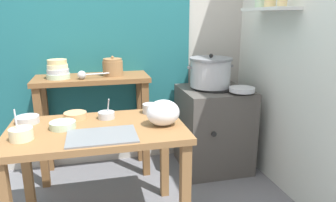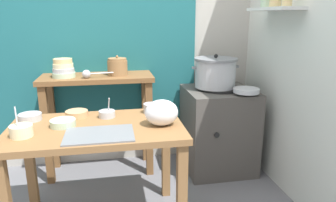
{
  "view_description": "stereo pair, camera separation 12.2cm",
  "coord_description": "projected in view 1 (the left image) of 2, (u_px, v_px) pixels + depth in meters",
  "views": [
    {
      "loc": [
        -0.12,
        -1.86,
        1.39
      ],
      "look_at": [
        0.39,
        0.18,
        0.82
      ],
      "focal_mm": 33.15,
      "sensor_mm": 36.0,
      "label": 1
    },
    {
      "loc": [
        0.0,
        -1.88,
        1.39
      ],
      "look_at": [
        0.39,
        0.18,
        0.82
      ],
      "focal_mm": 33.15,
      "sensor_mm": 36.0,
      "label": 2
    }
  ],
  "objects": [
    {
      "name": "wall_back",
      "position": [
        112.0,
        27.0,
        2.84
      ],
      "size": [
        4.4,
        0.12,
        2.6
      ],
      "color": "#B2ADA3",
      "rests_on": "ground"
    },
    {
      "name": "wall_right",
      "position": [
        300.0,
        29.0,
        2.3
      ],
      "size": [
        0.3,
        3.2,
        2.6
      ],
      "color": "silver",
      "rests_on": "ground"
    },
    {
      "name": "prep_table",
      "position": [
        98.0,
        144.0,
        1.98
      ],
      "size": [
        1.1,
        0.66,
        0.72
      ],
      "color": "olive",
      "rests_on": "ground"
    },
    {
      "name": "back_shelf_table",
      "position": [
        94.0,
        101.0,
        2.7
      ],
      "size": [
        0.96,
        0.4,
        0.9
      ],
      "color": "brown",
      "rests_on": "ground"
    },
    {
      "name": "stove_block",
      "position": [
        213.0,
        128.0,
        2.91
      ],
      "size": [
        0.6,
        0.61,
        0.78
      ],
      "color": "#4C4742",
      "rests_on": "ground"
    },
    {
      "name": "steamer_pot",
      "position": [
        210.0,
        72.0,
        2.78
      ],
      "size": [
        0.43,
        0.38,
        0.3
      ],
      "color": "#B7BABF",
      "rests_on": "stove_block"
    },
    {
      "name": "clay_pot",
      "position": [
        113.0,
        67.0,
        2.67
      ],
      "size": [
        0.17,
        0.17,
        0.17
      ],
      "color": "olive",
      "rests_on": "back_shelf_table"
    },
    {
      "name": "bowl_stack_enamel",
      "position": [
        58.0,
        70.0,
        2.54
      ],
      "size": [
        0.19,
        0.19,
        0.16
      ],
      "color": "#B7D1AD",
      "rests_on": "back_shelf_table"
    },
    {
      "name": "ladle",
      "position": [
        83.0,
        75.0,
        2.52
      ],
      "size": [
        0.28,
        0.08,
        0.07
      ],
      "color": "#B7BABF",
      "rests_on": "back_shelf_table"
    },
    {
      "name": "serving_tray",
      "position": [
        102.0,
        136.0,
        1.79
      ],
      "size": [
        0.4,
        0.28,
        0.01
      ],
      "primitive_type": "cube",
      "color": "slate",
      "rests_on": "prep_table"
    },
    {
      "name": "plastic_bag",
      "position": [
        163.0,
        113.0,
        1.97
      ],
      "size": [
        0.21,
        0.17,
        0.17
      ],
      "primitive_type": "ellipsoid",
      "color": "white",
      "rests_on": "prep_table"
    },
    {
      "name": "wide_pan",
      "position": [
        242.0,
        89.0,
        2.62
      ],
      "size": [
        0.22,
        0.22,
        0.04
      ],
      "primitive_type": "cylinder",
      "color": "#B7BABF",
      "rests_on": "stove_block"
    },
    {
      "name": "prep_bowl_0",
      "position": [
        27.0,
        119.0,
        2.03
      ],
      "size": [
        0.15,
        0.15,
        0.05
      ],
      "color": "#B7BABF",
      "rests_on": "prep_table"
    },
    {
      "name": "prep_bowl_1",
      "position": [
        106.0,
        115.0,
        2.12
      ],
      "size": [
        0.11,
        0.11,
        0.14
      ],
      "color": "#B7BABF",
      "rests_on": "prep_table"
    },
    {
      "name": "prep_bowl_2",
      "position": [
        151.0,
        108.0,
        2.23
      ],
      "size": [
        0.12,
        0.12,
        0.07
      ],
      "color": "#B7BABF",
      "rests_on": "prep_table"
    },
    {
      "name": "prep_bowl_3",
      "position": [
        63.0,
        125.0,
        1.93
      ],
      "size": [
        0.16,
        0.16,
        0.04
      ],
      "color": "#B7D1AD",
      "rests_on": "prep_table"
    },
    {
      "name": "prep_bowl_4",
      "position": [
        75.0,
        115.0,
        2.11
      ],
      "size": [
        0.15,
        0.15,
        0.04
      ],
      "color": "tan",
      "rests_on": "prep_table"
    },
    {
      "name": "prep_bowl_5",
      "position": [
        21.0,
        134.0,
        1.74
      ],
      "size": [
        0.13,
        0.13,
        0.18
      ],
      "color": "beige",
      "rests_on": "prep_table"
    }
  ]
}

